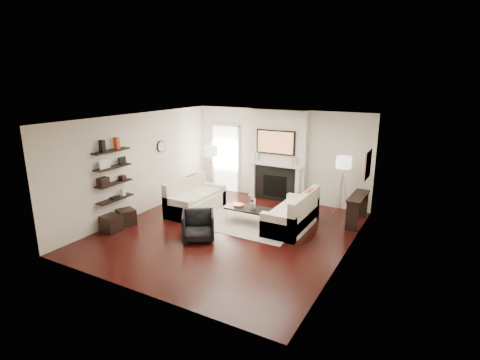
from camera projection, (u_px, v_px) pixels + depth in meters
The scene contains 71 objects.
room_envelope at pixel (227, 178), 8.63m from camera, with size 6.00×6.00×6.00m.
chimney_breast at pixel (277, 156), 11.05m from camera, with size 1.80×0.25×2.70m, color silver.
fireplace_surround at pixel (275, 184), 11.16m from camera, with size 1.30×0.02×1.04m, color black.
firebox at pixel (275, 186), 11.17m from camera, with size 0.75×0.02×0.65m, color black.
mantel_pilaster_l at pixel (253, 180), 11.46m from camera, with size 0.12×0.08×1.10m, color white.
mantel_pilaster_r at pixel (297, 186), 10.79m from camera, with size 0.12×0.08×1.10m, color white.
mantel_shelf at pixel (275, 165), 10.96m from camera, with size 1.70×0.18×0.07m, color white.
tv_body at pixel (276, 142), 10.81m from camera, with size 1.20×0.06×0.70m, color black.
tv_screen at pixel (275, 142), 10.78m from camera, with size 1.10×0.01×0.62m, color #BF723F.
candlestick_l_tall at pixel (258, 157), 11.18m from camera, with size 0.04×0.04×0.30m, color silver.
candlestick_l_short at pixel (254, 157), 11.25m from camera, with size 0.04×0.04×0.24m, color silver.
candlestick_r_tall at pixel (293, 160), 10.66m from camera, with size 0.04×0.04×0.30m, color silver.
candlestick_r_short at pixel (297, 162), 10.61m from camera, with size 0.04×0.04×0.24m, color silver.
hallway_panel at pixel (226, 159), 12.09m from camera, with size 0.90×0.02×2.10m, color white.
door_trim_l at pixel (213, 157), 12.30m from camera, with size 0.06×0.06×2.16m, color white.
door_trim_r at pixel (239, 160), 11.85m from camera, with size 0.06×0.06×2.16m, color white.
door_trim_top at pixel (225, 125), 11.79m from camera, with size 1.02×0.06×0.06m, color white.
rug at pixel (249, 221), 9.63m from camera, with size 2.60×2.00×0.01m, color #B8AE97.
loveseat_left_base at pixel (196, 204), 10.31m from camera, with size 0.85×1.80×0.42m, color silver.
loveseat_left_back at pixel (186, 192), 10.38m from camera, with size 0.18×1.80×0.80m, color silver.
loveseat_left_arm_n at pixel (177, 210), 9.60m from camera, with size 0.85×0.18×0.60m, color silver.
loveseat_left_arm_s at pixel (212, 194), 10.97m from camera, with size 0.85×0.18×0.60m, color silver.
loveseat_left_cushion at pixel (197, 196), 10.22m from camera, with size 0.63×1.44×0.10m, color silver.
pillow_left_orange at pixel (192, 182), 10.58m from camera, with size 0.10×0.42×0.42m, color #BD3C17.
pillow_left_charcoal at pixel (179, 188), 10.08m from camera, with size 0.10×0.40×0.40m, color black.
loveseat_right_base at pixel (291, 220), 9.18m from camera, with size 0.85×1.80×0.42m, color silver.
loveseat_right_back at pixel (305, 210), 8.94m from camera, with size 0.18×1.80×0.80m, color silver.
loveseat_right_arm_n at pixel (278, 227), 8.47m from camera, with size 0.85×0.18×0.60m, color silver.
loveseat_right_arm_s at pixel (303, 207), 9.84m from camera, with size 0.85×0.18×0.60m, color silver.
loveseat_right_cushion at pixel (289, 209), 9.13m from camera, with size 0.63×1.44×0.10m, color silver.
pillow_right_orange at pixel (309, 198), 9.14m from camera, with size 0.10×0.42×0.42m, color #BD3C17.
pillow_right_charcoal at pixel (300, 206), 8.63m from camera, with size 0.10×0.40×0.40m, color black.
coffee_table at pixel (248, 208), 9.41m from camera, with size 1.10×0.55×0.04m, color black.
coffee_leg_nw at pixel (226, 216), 9.52m from camera, with size 0.02×0.02×0.38m, color silver.
coffee_leg_ne at pixel (261, 223), 9.05m from camera, with size 0.02×0.02×0.38m, color silver.
coffee_leg_sw at pixel (235, 210), 9.89m from camera, with size 0.02×0.02×0.38m, color silver.
coffee_leg_se at pixel (269, 217), 9.42m from camera, with size 0.02×0.02×0.38m, color silver.
hurricane_glass at pixel (253, 203), 9.30m from camera, with size 0.14×0.14×0.25m, color white.
hurricane_candle at pixel (253, 206), 9.32m from camera, with size 0.11×0.11×0.16m, color white.
copper_bowl at pixel (239, 205), 9.52m from camera, with size 0.27×0.27×0.05m, color #C86121.
armchair at pixel (198, 224), 8.48m from camera, with size 0.70×0.66×0.72m, color black.
lamp_left_post at pixel (211, 178), 11.48m from camera, with size 0.02×0.02×1.20m, color silver.
lamp_left_shade at pixel (211, 151), 11.26m from camera, with size 0.40×0.40×0.30m, color white.
lamp_left_leg_a at pixel (214, 179), 11.43m from camera, with size 0.02×0.02×1.25m, color silver.
lamp_left_leg_b at pixel (212, 177), 11.59m from camera, with size 0.02×0.02×1.25m, color silver.
lamp_left_leg_c at pixel (208, 179), 11.43m from camera, with size 0.02×0.02×1.25m, color silver.
lamp_right_post at pixel (341, 194), 9.95m from camera, with size 0.02×0.02×1.20m, color silver.
lamp_right_shade at pixel (344, 162), 9.73m from camera, with size 0.40×0.40×0.30m, color white.
lamp_right_leg_a at pixel (346, 194), 9.90m from camera, with size 0.02×0.02×1.25m, color silver.
lamp_right_leg_b at pixel (340, 192), 10.06m from camera, with size 0.02×0.02×1.25m, color silver.
lamp_right_leg_c at pixel (338, 194), 9.90m from camera, with size 0.02×0.02×1.25m, color silver.
console_top at pixel (358, 196), 9.32m from camera, with size 0.35×1.20×0.04m, color black.
console_leg_n at pixel (352, 217), 8.96m from camera, with size 0.30×0.04×0.71m, color black.
console_leg_s at pixel (362, 204), 9.89m from camera, with size 0.30×0.04×0.71m, color black.
wall_art at pixel (368, 165), 9.02m from camera, with size 0.03×0.70×0.70m, color tan.
shelf_bottom at pixel (115, 199), 9.19m from camera, with size 0.25×1.00×0.04m, color black.
shelf_lower at pixel (114, 183), 9.09m from camera, with size 0.25×1.00×0.04m, color black.
shelf_upper at pixel (112, 167), 8.98m from camera, with size 0.25×1.00×0.04m, color black.
shelf_top at pixel (111, 151), 8.88m from camera, with size 0.25×1.00×0.04m, color black.
decor_magfile_a at pixel (102, 146), 8.63m from camera, with size 0.12×0.10×0.28m, color black.
decor_magfile_b at pixel (117, 143), 9.00m from camera, with size 0.12×0.10×0.28m, color #BD3C17.
decor_frame_a at pixel (104, 164), 8.75m from camera, with size 0.04×0.30×0.22m, color white.
decor_frame_b at pixel (122, 160), 9.22m from camera, with size 0.04×0.22×0.18m, color black.
decor_wine_rack at pixel (103, 182), 8.79m from camera, with size 0.18×0.25×0.20m, color black.
decor_box_small at pixel (122, 178), 9.30m from camera, with size 0.15×0.12×0.12m, color black.
decor_books at pixel (115, 198), 9.16m from camera, with size 0.14×0.20×0.05m, color black.
decor_box_tall at pixel (123, 192), 9.38m from camera, with size 0.10×0.10×0.18m, color white.
clock_rim at pixel (161, 146), 10.58m from camera, with size 0.34×0.34×0.04m, color black.
clock_face at pixel (162, 147), 10.57m from camera, with size 0.29×0.29×0.01m, color white.
ottoman_near at pixel (126, 217), 9.39m from camera, with size 0.40×0.40×0.40m, color black.
ottoman_far at pixel (111, 223), 8.97m from camera, with size 0.40×0.40×0.40m, color black.
Camera 1 is at (4.32, -7.14, 3.57)m, focal length 28.00 mm.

